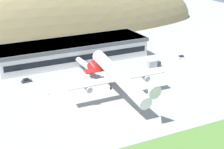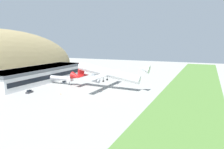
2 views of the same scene
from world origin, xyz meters
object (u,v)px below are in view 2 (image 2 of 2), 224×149
service_car_0 (101,73)px  service_car_2 (29,92)px  terminal_building (39,74)px  service_car_1 (64,82)px  fuel_truck (95,75)px  jetway_0 (62,78)px  traffic_cone_0 (61,94)px  cargo_airplane (107,73)px

service_car_0 → service_car_2: (-79.44, 3.59, 0.09)m
terminal_building → service_car_1: size_ratio=17.31×
terminal_building → service_car_1: bearing=-82.5°
service_car_2 → fuel_truck: 60.30m
terminal_building → fuel_truck: bearing=-40.3°
jetway_0 → service_car_0: 52.34m
service_car_1 → traffic_cone_0: 31.19m
terminal_building → cargo_airplane: 52.11m
service_car_0 → service_car_2: 79.52m
service_car_1 → service_car_2: bearing=179.4°
terminal_building → service_car_0: (51.16, -21.84, -5.05)m
terminal_building → service_car_0: bearing=-23.1°
service_car_0 → service_car_1: service_car_1 is taller
jetway_0 → service_car_0: size_ratio=3.84×
cargo_airplane → jetway_0: bearing=89.4°
terminal_building → traffic_cone_0: bearing=-123.6°
service_car_2 → jetway_0: bearing=-3.4°
traffic_cone_0 → service_car_1: bearing=33.1°
fuel_truck → traffic_cone_0: bearing=-170.8°
cargo_airplane → service_car_1: cargo_airplane is taller
service_car_0 → terminal_building: bearing=156.9°
service_car_1 → fuel_truck: bearing=-15.5°
fuel_truck → jetway_0: bearing=168.3°
terminal_building → traffic_cone_0: terminal_building is taller
cargo_airplane → service_car_0: bearing=29.8°
cargo_airplane → service_car_0: size_ratio=11.67×
jetway_0 → fuel_truck: 33.26m
terminal_building → service_car_2: size_ratio=17.29×
jetway_0 → service_car_2: size_ratio=3.76×
service_car_1 → service_car_2: 30.73m
cargo_airplane → traffic_cone_0: (-22.32, 16.36, -9.05)m
terminal_building → traffic_cone_0: (-23.68, -35.60, -5.36)m
jetway_0 → cargo_airplane: (-0.33, -32.07, 5.34)m
service_car_0 → fuel_truck: (-19.73, -4.80, 0.92)m
service_car_2 → traffic_cone_0: (4.59, -17.35, -0.40)m
traffic_cone_0 → terminal_building: bearing=56.4°
service_car_0 → traffic_cone_0: (-74.84, -13.76, -0.31)m
jetway_0 → service_car_0: jetway_0 is taller
terminal_building → cargo_airplane: cargo_airplane is taller
terminal_building → service_car_0: terminal_building is taller
terminal_building → fuel_truck: terminal_building is taller
cargo_airplane → service_car_2: size_ratio=11.42×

